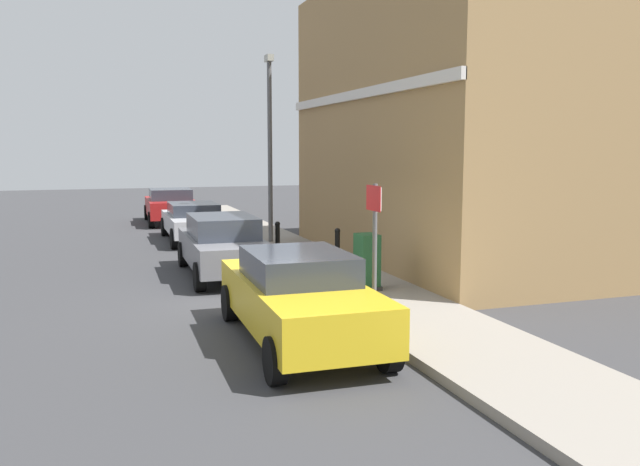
{
  "coord_description": "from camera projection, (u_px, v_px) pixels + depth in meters",
  "views": [
    {
      "loc": [
        -3.2,
        -12.58,
        3.05
      ],
      "look_at": [
        1.45,
        1.02,
        1.2
      ],
      "focal_mm": 36.91,
      "sensor_mm": 36.0,
      "label": 1
    }
  ],
  "objects": [
    {
      "name": "lamppost",
      "position": [
        270.0,
        140.0,
        20.23
      ],
      "size": [
        0.2,
        0.44,
        5.72
      ],
      "color": "#59595B",
      "rests_on": "sidewalk"
    },
    {
      "name": "car_yellow",
      "position": [
        299.0,
        296.0,
        10.32
      ],
      "size": [
        1.89,
        4.5,
        1.45
      ],
      "rotation": [
        0.0,
        0.0,
        1.55
      ],
      "color": "gold",
      "rests_on": "ground"
    },
    {
      "name": "bollard_far_kerb",
      "position": [
        278.0,
        240.0,
        16.97
      ],
      "size": [
        0.14,
        0.14,
        1.04
      ],
      "color": "black",
      "rests_on": "sidewalk"
    },
    {
      "name": "car_silver",
      "position": [
        194.0,
        220.0,
        21.78
      ],
      "size": [
        1.87,
        4.38,
        1.26
      ],
      "rotation": [
        0.0,
        0.0,
        1.56
      ],
      "color": "#B7B7BC",
      "rests_on": "ground"
    },
    {
      "name": "sidewalk",
      "position": [
        286.0,
        249.0,
        19.51
      ],
      "size": [
        2.25,
        30.0,
        0.15
      ],
      "primitive_type": "cube",
      "color": "gray",
      "rests_on": "ground"
    },
    {
      "name": "utility_cabinet",
      "position": [
        367.0,
        264.0,
        13.63
      ],
      "size": [
        0.46,
        0.61,
        1.15
      ],
      "color": "#1E4C28",
      "rests_on": "sidewalk"
    },
    {
      "name": "car_grey",
      "position": [
        223.0,
        245.0,
        15.76
      ],
      "size": [
        1.84,
        4.34,
        1.46
      ],
      "rotation": [
        0.0,
        0.0,
        1.55
      ],
      "color": "slate",
      "rests_on": "ground"
    },
    {
      "name": "bollard_near_cabinet",
      "position": [
        337.0,
        248.0,
        15.57
      ],
      "size": [
        0.14,
        0.14,
        1.04
      ],
      "color": "black",
      "rests_on": "sidewalk"
    },
    {
      "name": "car_red",
      "position": [
        170.0,
        205.0,
        26.91
      ],
      "size": [
        2.04,
        4.24,
        1.43
      ],
      "rotation": [
        0.0,
        0.0,
        1.55
      ],
      "color": "maroon",
      "rests_on": "ground"
    },
    {
      "name": "street_sign",
      "position": [
        374.0,
        229.0,
        11.42
      ],
      "size": [
        0.08,
        0.6,
        2.3
      ],
      "color": "#59595B",
      "rests_on": "sidewalk"
    },
    {
      "name": "ground",
      "position": [
        268.0,
        301.0,
        13.23
      ],
      "size": [
        80.0,
        80.0,
        0.0
      ],
      "primitive_type": "plane",
      "color": "#38383A"
    },
    {
      "name": "corner_building",
      "position": [
        478.0,
        121.0,
        17.84
      ],
      "size": [
        7.13,
        10.28,
        7.59
      ],
      "color": "#9E7A4C",
      "rests_on": "ground"
    }
  ]
}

